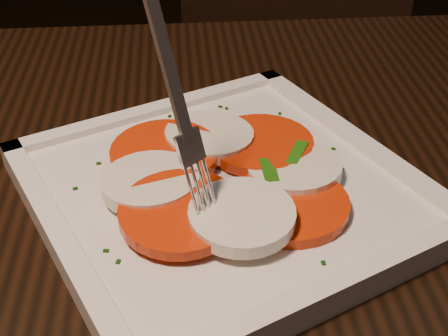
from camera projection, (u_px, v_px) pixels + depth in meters
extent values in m
cube|color=black|center=(312.00, 269.00, 0.43)|extent=(1.22, 0.82, 0.04)
cube|color=black|center=(268.00, 138.00, 1.09)|extent=(0.54, 0.54, 0.04)
cylinder|color=black|center=(145.00, 289.00, 1.13)|extent=(0.04, 0.04, 0.41)
cylinder|color=black|center=(345.00, 330.00, 1.05)|extent=(0.04, 0.04, 0.41)
cylinder|color=black|center=(202.00, 177.00, 1.41)|extent=(0.04, 0.04, 0.41)
cylinder|color=black|center=(363.00, 202.00, 1.34)|extent=(0.04, 0.04, 0.41)
cube|color=white|center=(224.00, 193.00, 0.45)|extent=(0.34, 0.34, 0.01)
cylinder|color=red|center=(289.00, 205.00, 0.42)|extent=(0.08, 0.08, 0.01)
cylinder|color=silver|center=(294.00, 169.00, 0.46)|extent=(0.07, 0.07, 0.01)
cylinder|color=red|center=(260.00, 144.00, 0.48)|extent=(0.08, 0.08, 0.01)
cylinder|color=silver|center=(209.00, 137.00, 0.49)|extent=(0.07, 0.07, 0.01)
cylinder|color=red|center=(165.00, 153.00, 0.47)|extent=(0.08, 0.08, 0.01)
cylinder|color=silver|center=(150.00, 182.00, 0.43)|extent=(0.07, 0.07, 0.01)
cylinder|color=red|center=(181.00, 212.00, 0.41)|extent=(0.08, 0.08, 0.01)
cylinder|color=silver|center=(242.00, 216.00, 0.40)|extent=(0.07, 0.07, 0.01)
cube|color=#225E10|center=(180.00, 153.00, 0.46)|extent=(0.03, 0.02, 0.00)
cube|color=#225E10|center=(147.00, 191.00, 0.43)|extent=(0.04, 0.02, 0.00)
cube|color=#225E10|center=(270.00, 170.00, 0.45)|extent=(0.01, 0.03, 0.00)
cube|color=#225E10|center=(156.00, 200.00, 0.42)|extent=(0.03, 0.03, 0.00)
cube|color=#225E10|center=(295.00, 156.00, 0.46)|extent=(0.03, 0.04, 0.00)
cube|color=#225E10|center=(206.00, 225.00, 0.40)|extent=(0.01, 0.03, 0.01)
cube|color=#0E3509|center=(119.00, 142.00, 0.50)|extent=(0.00, 0.00, 0.00)
cube|color=#0E3509|center=(220.00, 107.00, 0.54)|extent=(0.00, 0.00, 0.00)
cube|color=#0E3509|center=(272.00, 117.00, 0.53)|extent=(0.00, 0.00, 0.00)
cube|color=#0E3509|center=(122.00, 167.00, 0.47)|extent=(0.00, 0.00, 0.00)
cube|color=#0E3509|center=(280.00, 114.00, 0.53)|extent=(0.00, 0.00, 0.00)
cube|color=#0E3509|center=(170.00, 116.00, 0.53)|extent=(0.00, 0.00, 0.00)
cube|color=#0E3509|center=(106.00, 251.00, 0.39)|extent=(0.00, 0.00, 0.00)
cube|color=#0E3509|center=(99.00, 163.00, 0.47)|extent=(0.00, 0.00, 0.00)
cube|color=#0E3509|center=(195.00, 128.00, 0.51)|extent=(0.00, 0.00, 0.00)
cube|color=#0E3509|center=(75.00, 189.00, 0.44)|extent=(0.00, 0.00, 0.00)
cube|color=#0E3509|center=(145.00, 145.00, 0.49)|extent=(0.00, 0.00, 0.00)
cube|color=#0E3509|center=(118.00, 262.00, 0.38)|extent=(0.00, 0.00, 0.00)
cube|color=#0E3509|center=(148.00, 241.00, 0.40)|extent=(0.00, 0.00, 0.00)
cube|color=#0E3509|center=(227.00, 108.00, 0.54)|extent=(0.00, 0.00, 0.00)
cube|color=#0E3509|center=(249.00, 129.00, 0.51)|extent=(0.00, 0.00, 0.00)
cube|color=#0E3509|center=(323.00, 163.00, 0.47)|extent=(0.00, 0.00, 0.00)
cube|color=#0E3509|center=(333.00, 149.00, 0.49)|extent=(0.00, 0.00, 0.00)
cube|color=#0E3509|center=(231.00, 123.00, 0.52)|extent=(0.00, 0.00, 0.00)
cube|color=#0E3509|center=(323.00, 263.00, 0.38)|extent=(0.00, 0.00, 0.00)
cube|color=#0E3509|center=(341.00, 169.00, 0.47)|extent=(0.00, 0.00, 0.00)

